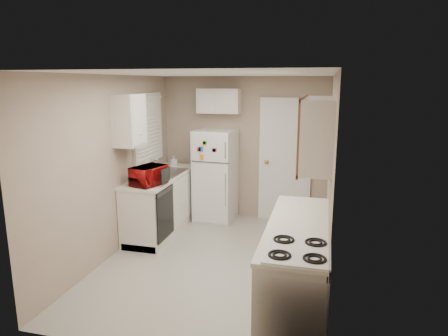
# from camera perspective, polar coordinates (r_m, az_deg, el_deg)

# --- Properties ---
(floor) EXTENTS (3.80, 3.80, 0.00)m
(floor) POSITION_cam_1_polar(r_m,az_deg,el_deg) (5.39, -1.34, -13.16)
(floor) COLOR #BBB9AE
(floor) RESTS_ON ground
(ceiling) EXTENTS (3.80, 3.80, 0.00)m
(ceiling) POSITION_cam_1_polar(r_m,az_deg,el_deg) (4.87, -1.49, 13.29)
(ceiling) COLOR white
(ceiling) RESTS_ON floor
(wall_left) EXTENTS (3.80, 3.80, 0.00)m
(wall_left) POSITION_cam_1_polar(r_m,az_deg,el_deg) (5.53, -15.53, 0.20)
(wall_left) COLOR tan
(wall_left) RESTS_ON floor
(wall_right) EXTENTS (3.80, 3.80, 0.00)m
(wall_right) POSITION_cam_1_polar(r_m,az_deg,el_deg) (4.82, 14.85, -1.50)
(wall_right) COLOR tan
(wall_right) RESTS_ON floor
(wall_back) EXTENTS (2.80, 2.80, 0.00)m
(wall_back) POSITION_cam_1_polar(r_m,az_deg,el_deg) (6.81, 2.90, 2.83)
(wall_back) COLOR tan
(wall_back) RESTS_ON floor
(wall_front) EXTENTS (2.80, 2.80, 0.00)m
(wall_front) POSITION_cam_1_polar(r_m,az_deg,el_deg) (3.27, -10.49, -7.77)
(wall_front) COLOR tan
(wall_front) RESTS_ON floor
(left_counter) EXTENTS (0.60, 1.80, 0.90)m
(left_counter) POSITION_cam_1_polar(r_m,az_deg,el_deg) (6.36, -8.78, -4.91)
(left_counter) COLOR silver
(left_counter) RESTS_ON floor
(dishwasher) EXTENTS (0.03, 0.58, 0.72)m
(dishwasher) POSITION_cam_1_polar(r_m,az_deg,el_deg) (5.72, -8.45, -6.47)
(dishwasher) COLOR black
(dishwasher) RESTS_ON floor
(sink) EXTENTS (0.54, 0.74, 0.16)m
(sink) POSITION_cam_1_polar(r_m,az_deg,el_deg) (6.39, -8.38, -1.02)
(sink) COLOR gray
(sink) RESTS_ON left_counter
(microwave) EXTENTS (0.53, 0.38, 0.32)m
(microwave) POSITION_cam_1_polar(r_m,az_deg,el_deg) (5.64, -10.71, -0.90)
(microwave) COLOR maroon
(microwave) RESTS_ON left_counter
(soap_bottle) EXTENTS (0.10, 0.10, 0.18)m
(soap_bottle) POSITION_cam_1_polar(r_m,az_deg,el_deg) (6.84, -7.17, 1.09)
(soap_bottle) COLOR silver
(soap_bottle) RESTS_ON left_counter
(window_blinds) EXTENTS (0.10, 0.98, 1.08)m
(window_blinds) POSITION_cam_1_polar(r_m,az_deg,el_deg) (6.37, -10.76, 5.62)
(window_blinds) COLOR silver
(window_blinds) RESTS_ON wall_left
(upper_cabinet_left) EXTENTS (0.30, 0.45, 0.70)m
(upper_cabinet_left) POSITION_cam_1_polar(r_m,az_deg,el_deg) (5.56, -13.41, 6.64)
(upper_cabinet_left) COLOR silver
(upper_cabinet_left) RESTS_ON wall_left
(refrigerator) EXTENTS (0.67, 0.66, 1.54)m
(refrigerator) POSITION_cam_1_polar(r_m,az_deg,el_deg) (6.69, -1.21, -1.09)
(refrigerator) COLOR silver
(refrigerator) RESTS_ON floor
(cabinet_over_fridge) EXTENTS (0.70, 0.30, 0.40)m
(cabinet_over_fridge) POSITION_cam_1_polar(r_m,az_deg,el_deg) (6.67, -0.70, 9.56)
(cabinet_over_fridge) COLOR silver
(cabinet_over_fridge) RESTS_ON wall_back
(interior_door) EXTENTS (0.86, 0.06, 2.08)m
(interior_door) POSITION_cam_1_polar(r_m,az_deg,el_deg) (6.70, 8.70, 0.98)
(interior_door) COLOR silver
(interior_door) RESTS_ON floor
(right_counter) EXTENTS (0.60, 2.00, 0.90)m
(right_counter) POSITION_cam_1_polar(r_m,az_deg,el_deg) (4.31, 10.26, -13.51)
(right_counter) COLOR silver
(right_counter) RESTS_ON floor
(stove) EXTENTS (0.55, 0.67, 0.81)m
(stove) POSITION_cam_1_polar(r_m,az_deg,el_deg) (3.75, 10.25, -18.49)
(stove) COLOR silver
(stove) RESTS_ON floor
(upper_cabinet_right) EXTENTS (0.30, 1.20, 0.70)m
(upper_cabinet_right) POSITION_cam_1_polar(r_m,az_deg,el_deg) (4.22, 13.29, 4.97)
(upper_cabinet_right) COLOR silver
(upper_cabinet_right) RESTS_ON wall_right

